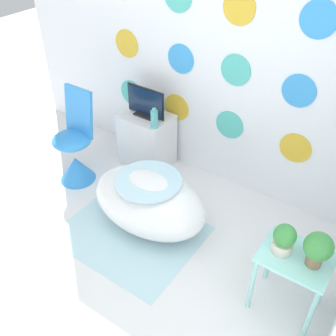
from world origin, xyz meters
TOP-DOWN VIEW (x-y plane):
  - ground_plane at (0.00, 0.00)m, footprint 12.00×12.00m
  - wall_back_dotted at (-0.00, 1.88)m, footprint 4.27×0.05m
  - rug at (0.00, 0.76)m, footprint 1.10×0.92m
  - bathtub at (0.05, 0.96)m, footprint 1.03×0.66m
  - chair at (-0.90, 1.05)m, footprint 0.37×0.37m
  - tv_cabinet at (-0.50, 1.64)m, footprint 0.49×0.37m
  - tv at (-0.50, 1.65)m, footprint 0.41×0.12m
  - vase at (-0.31, 1.52)m, footprint 0.07×0.07m
  - side_table at (1.30, 0.84)m, footprint 0.45×0.35m
  - potted_plant_left at (1.20, 0.83)m, footprint 0.14×0.14m
  - potted_plant_right at (1.40, 0.84)m, footprint 0.18×0.18m

SIDE VIEW (x-z plane):
  - ground_plane at x=0.00m, z-range 0.00..0.00m
  - rug at x=0.00m, z-range 0.00..0.01m
  - bathtub at x=0.05m, z-range 0.00..0.48m
  - tv_cabinet at x=-0.50m, z-range 0.00..0.55m
  - chair at x=-0.90m, z-range -0.17..0.74m
  - side_table at x=1.30m, z-range 0.16..0.67m
  - potted_plant_left at x=1.20m, z-range 0.52..0.73m
  - vase at x=-0.31m, z-range 0.54..0.74m
  - potted_plant_right at x=1.40m, z-range 0.54..0.78m
  - tv at x=-0.50m, z-range 0.54..0.83m
  - wall_back_dotted at x=0.00m, z-range 0.00..2.60m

